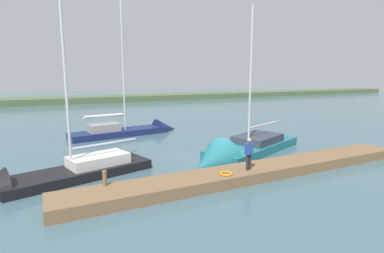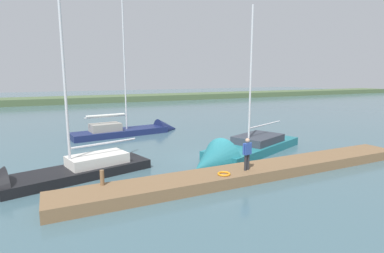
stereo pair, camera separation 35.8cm
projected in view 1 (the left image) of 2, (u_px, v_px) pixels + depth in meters
name	position (u px, v px, depth m)	size (l,w,h in m)	color
ground_plane	(218.00, 158.00, 20.25)	(200.00, 200.00, 0.00)	#42606B
far_shoreline	(96.00, 102.00, 63.75)	(180.00, 8.00, 2.40)	#4C603D
dock_pier	(258.00, 171.00, 16.57)	(21.23, 2.07, 0.57)	brown
mooring_post_near	(105.00, 178.00, 13.55)	(0.19, 0.19, 0.70)	brown
life_ring_buoy	(226.00, 174.00, 15.13)	(0.66, 0.66, 0.10)	orange
sailboat_outer_mooring	(237.00, 154.00, 20.45)	(11.07, 6.75, 11.43)	#1E6B75
sailboat_mid_channel	(49.00, 181.00, 15.36)	(9.67, 4.63, 11.16)	black
sailboat_inner_slip	(134.00, 132.00, 28.64)	(10.59, 3.77, 13.23)	navy
person_on_dock	(249.00, 152.00, 15.75)	(0.64, 0.31, 1.71)	#28282D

